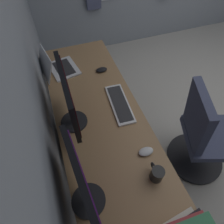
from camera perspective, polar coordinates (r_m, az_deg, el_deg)
wall_back at (r=1.11m, az=-26.03°, el=10.90°), size 4.45×0.10×2.60m
desk at (r=1.49m, az=-1.83°, el=-7.17°), size 2.30×0.67×0.73m
drawer_pedestal at (r=1.81m, az=-3.46°, el=-9.75°), size 0.40×0.51×0.69m
monitor_primary at (r=1.31m, az=-12.59°, el=3.76°), size 0.51×0.20×0.46m
monitor_secondary at (r=1.01m, az=-8.19°, el=-20.95°), size 0.49×0.20×0.46m
laptop_leftmost at (r=1.91m, az=-15.93°, el=12.63°), size 0.35×0.37×0.23m
keyboard_main at (r=1.58m, az=2.25°, el=2.46°), size 0.43×0.17×0.02m
mouse_main at (r=1.36m, az=9.93°, el=-11.34°), size 0.06×0.10×0.03m
mouse_spare at (r=1.87m, az=-3.09°, el=12.26°), size 0.06×0.10×0.03m
coffee_mug at (r=1.27m, az=13.00°, el=-17.29°), size 0.12×0.08×0.10m
office_chair at (r=1.90m, az=24.73°, el=-6.76°), size 0.56×0.60×0.97m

